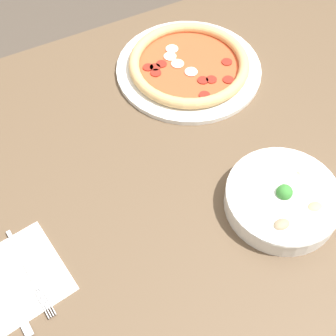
{
  "coord_description": "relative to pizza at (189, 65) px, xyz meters",
  "views": [
    {
      "loc": [
        0.36,
        0.52,
        1.58
      ],
      "look_at": [
        0.1,
        0.03,
        0.79
      ],
      "focal_mm": 50.0,
      "sensor_mm": 36.0,
      "label": 1
    }
  ],
  "objects": [
    {
      "name": "fork",
      "position": [
        0.51,
        0.33,
        -0.01
      ],
      "size": [
        0.03,
        0.2,
        0.0
      ],
      "rotation": [
        0.0,
        0.0,
        1.68
      ],
      "color": "silver",
      "rests_on": "napkin"
    },
    {
      "name": "ground_plane",
      "position": [
        0.08,
        0.23,
        -0.78
      ],
      "size": [
        8.0,
        8.0,
        0.0
      ],
      "primitive_type": "plane",
      "color": "#4C4238"
    },
    {
      "name": "bowl",
      "position": [
        0.02,
        0.42,
        0.01
      ],
      "size": [
        0.23,
        0.23,
        0.07
      ],
      "color": "white",
      "rests_on": "dining_table"
    },
    {
      "name": "napkin",
      "position": [
        0.54,
        0.33,
        -0.02
      ],
      "size": [
        0.19,
        0.19,
        0.0
      ],
      "color": "white",
      "rests_on": "dining_table"
    },
    {
      "name": "dining_table",
      "position": [
        0.08,
        0.23,
        -0.11
      ],
      "size": [
        1.34,
        0.97,
        0.77
      ],
      "color": "brown",
      "rests_on": "ground_plane"
    },
    {
      "name": "knife",
      "position": [
        0.56,
        0.32,
        -0.01
      ],
      "size": [
        0.04,
        0.22,
        0.01
      ],
      "rotation": [
        0.0,
        0.0,
        1.68
      ],
      "color": "silver",
      "rests_on": "napkin"
    },
    {
      "name": "pizza",
      "position": [
        0.0,
        0.0,
        0.0
      ],
      "size": [
        0.36,
        0.36,
        0.04
      ],
      "color": "white",
      "rests_on": "dining_table"
    }
  ]
}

